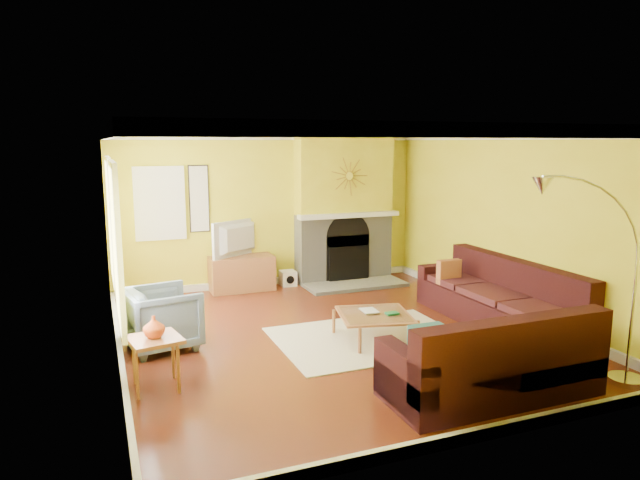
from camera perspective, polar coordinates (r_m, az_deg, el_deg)
name	(u,v)px	position (r m, az deg, el deg)	size (l,w,h in m)	color
floor	(336,336)	(7.73, 1.58, -9.55)	(5.50, 6.00, 0.02)	maroon
ceiling	(337,129)	(7.30, 1.68, 11.04)	(5.50, 6.00, 0.02)	white
wall_back	(270,210)	(10.20, -5.04, 3.00)	(5.50, 0.02, 2.70)	yellow
wall_front	(481,291)	(4.83, 15.84, -4.97)	(5.50, 0.02, 2.70)	yellow
wall_left	(110,250)	(6.82, -20.24, -0.96)	(0.02, 6.00, 2.70)	yellow
wall_right	(508,224)	(8.84, 18.31, 1.49)	(0.02, 6.00, 2.70)	yellow
baseboard	(336,331)	(7.71, 1.58, -9.05)	(5.50, 6.00, 0.12)	white
crown_molding	(337,135)	(7.30, 1.68, 10.49)	(5.50, 6.00, 0.12)	white
window_left_near	(110,222)	(8.08, -20.27, 1.71)	(0.06, 1.22, 1.72)	white
window_left_far	(115,246)	(6.20, -19.80, -0.55)	(0.06, 1.22, 1.72)	white
window_back	(160,203)	(9.77, -15.74, 3.55)	(0.82, 0.06, 1.22)	white
wall_art	(199,199)	(9.86, -11.99, 4.05)	(0.34, 0.04, 1.14)	white
fireplace	(344,208)	(10.47, 2.40, 3.20)	(1.80, 0.40, 2.70)	gray
mantel	(349,215)	(10.27, 2.94, 2.50)	(1.92, 0.22, 0.08)	white
hearth	(356,285)	(10.22, 3.60, -4.51)	(1.80, 0.70, 0.06)	gray
sunburst	(349,176)	(10.21, 2.95, 6.41)	(0.70, 0.04, 0.70)	olive
rug	(369,338)	(7.61, 4.94, -9.76)	(2.40, 1.80, 0.02)	beige
sectional_sofa	(449,310)	(7.44, 12.82, -6.86)	(3.10, 3.70, 0.90)	#331013
coffee_table	(375,327)	(7.53, 5.47, -8.61)	(0.90, 0.90, 0.36)	white
media_console	(242,273)	(9.98, -7.83, -3.32)	(1.10, 0.49, 0.60)	#9F623A
tv	(241,239)	(9.86, -7.91, 0.15)	(1.08, 0.14, 0.62)	black
subwoofer	(288,278)	(10.28, -3.23, -3.82)	(0.27, 0.27, 0.27)	white
armchair	(162,318)	(7.41, -15.51, -7.54)	(0.83, 0.85, 0.77)	slate
side_table	(156,363)	(6.30, -16.10, -11.75)	(0.51, 0.51, 0.56)	#9F623A
vase	(154,327)	(6.17, -16.27, -8.33)	(0.22, 0.22, 0.23)	#CB4917
book	(362,312)	(7.50, 4.25, -7.16)	(0.20, 0.26, 0.03)	white
arc_lamp	(591,287)	(6.34, 25.51, -4.28)	(1.41, 0.36, 2.23)	silver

